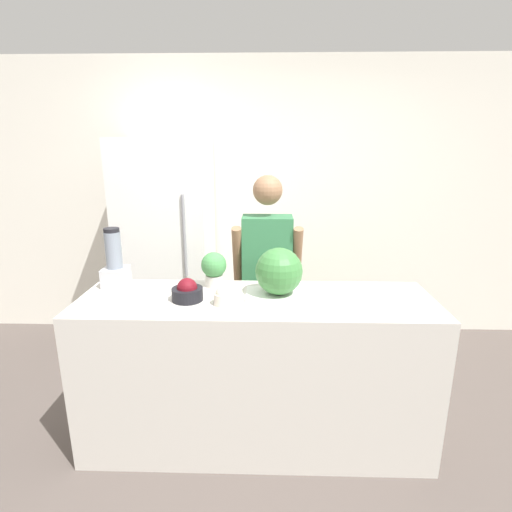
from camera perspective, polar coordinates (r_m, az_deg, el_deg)
name	(u,v)px	position (r m, az deg, el deg)	size (l,w,h in m)	color
ground_plane	(254,475)	(2.62, -0.25, -28.76)	(14.00, 14.00, 0.00)	#564C47
wall_back	(261,202)	(3.87, 0.69, 7.76)	(8.00, 0.06, 2.60)	white
counter_island	(256,371)	(2.57, -0.02, -16.07)	(2.09, 0.63, 0.96)	beige
refrigerator	(168,247)	(3.66, -12.42, 1.20)	(0.76, 0.72, 1.88)	white
person	(267,281)	(3.00, 1.58, -3.60)	(0.50, 0.26, 1.62)	gray
cutting_board	(281,294)	(2.41, 3.53, -5.43)	(0.42, 0.24, 0.01)	white
watermelon	(279,271)	(2.35, 3.30, -2.20)	(0.28, 0.28, 0.28)	#3D7F3D
bowl_cherries	(187,292)	(2.35, -9.79, -5.04)	(0.18, 0.18, 0.13)	black
bowl_cream	(224,296)	(2.26, -4.60, -5.74)	(0.11, 0.11, 0.11)	beige
blender	(115,263)	(2.66, -19.54, -0.98)	(0.15, 0.15, 0.38)	#B7B7BC
potted_plant	(214,268)	(2.52, -6.03, -1.67)	(0.16, 0.16, 0.22)	beige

